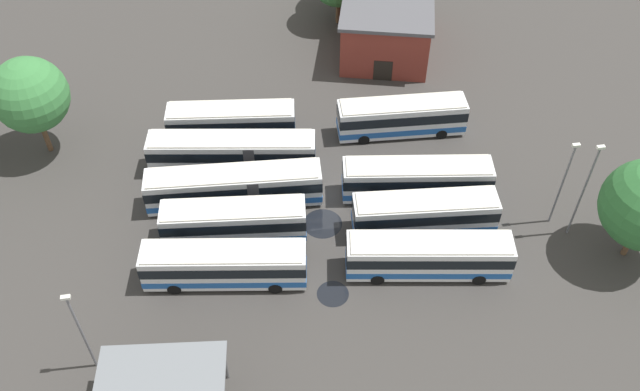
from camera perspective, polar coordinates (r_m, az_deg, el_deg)
ground_plane at (r=56.19m, az=0.27°, el=-0.19°), size 93.21×93.21×0.00m
bus_row0_slot0 at (r=61.18m, az=6.72°, el=6.43°), size 11.28×3.02×3.38m
bus_row0_slot2 at (r=55.69m, az=7.96°, el=1.35°), size 12.08×4.07×3.38m
bus_row0_slot3 at (r=53.21m, az=8.60°, el=-1.49°), size 11.12×3.37×3.38m
bus_row0_slot4 at (r=50.60m, az=8.92°, el=-4.92°), size 12.13×4.27×3.38m
bus_row1_slot0 at (r=60.72m, az=-7.30°, el=6.00°), size 11.20×3.71×3.38m
bus_row1_slot1 at (r=57.85m, az=-7.20°, el=3.55°), size 14.03×4.52×3.38m
bus_row1_slot2 at (r=54.97m, az=-7.03°, el=0.72°), size 13.94×3.34×3.38m
bus_row1_slot3 at (r=52.49m, az=-7.11°, el=-2.15°), size 11.03×3.52×3.38m
bus_row1_slot4 at (r=49.96m, az=-7.89°, el=-5.66°), size 11.92×4.12×3.38m
depot_building at (r=71.16m, az=5.50°, el=13.99°), size 11.59×13.82×5.61m
maintenance_shelter at (r=43.15m, az=-13.06°, el=-15.14°), size 8.22×6.44×3.97m
lamp_post_mid_lot at (r=53.62m, az=20.95°, el=0.58°), size 0.56×0.28×9.06m
lamp_post_near_entrance at (r=54.31m, az=19.40°, el=1.15°), size 0.56×0.28×8.16m
lamp_post_by_building at (r=45.84m, az=-19.13°, el=-10.38°), size 0.56×0.28×7.85m
tree_east_edge at (r=61.05m, az=-22.77°, el=7.63°), size 6.24×6.24×9.11m
puddle_between_rows at (r=50.19m, az=1.06°, el=-8.10°), size 2.31×2.31×0.01m
puddle_back_corner at (r=54.32m, az=0.22°, el=-2.33°), size 3.07×3.07×0.01m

